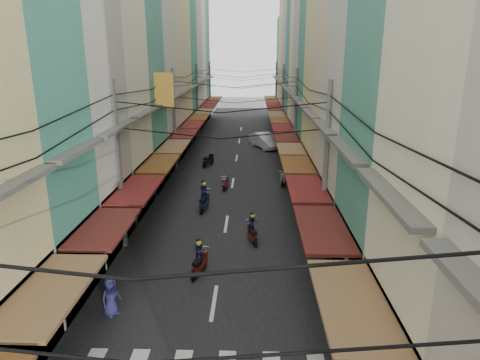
% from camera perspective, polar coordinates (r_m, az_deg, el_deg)
% --- Properties ---
extents(ground, '(160.00, 160.00, 0.00)m').
position_cam_1_polar(ground, '(18.99, -2.95, -12.81)').
color(ground, slate).
rests_on(ground, ground).
extents(road, '(10.00, 80.00, 0.02)m').
position_cam_1_polar(road, '(37.69, -0.57, 2.24)').
color(road, black).
rests_on(road, ground).
extents(sidewalk_left, '(3.00, 80.00, 0.06)m').
position_cam_1_polar(sidewalk_left, '(38.49, -10.29, 2.30)').
color(sidewalk_left, gray).
rests_on(sidewalk_left, ground).
extents(sidewalk_right, '(3.00, 80.00, 0.06)m').
position_cam_1_polar(sidewalk_right, '(38.00, 9.28, 2.17)').
color(sidewalk_right, gray).
rests_on(sidewalk_right, ground).
extents(building_row_left, '(7.80, 67.67, 23.70)m').
position_cam_1_polar(building_row_left, '(34.37, -14.77, 16.79)').
color(building_row_left, beige).
rests_on(building_row_left, ground).
extents(building_row_right, '(7.80, 68.98, 22.59)m').
position_cam_1_polar(building_row_right, '(33.58, 13.34, 16.28)').
color(building_row_right, '#408E77').
rests_on(building_row_right, ground).
extents(utility_poles, '(10.20, 66.13, 8.20)m').
position_cam_1_polar(utility_poles, '(31.67, -0.96, 11.60)').
color(utility_poles, gray).
rests_on(utility_poles, ground).
extents(white_car, '(5.72, 4.13, 1.88)m').
position_cam_1_polar(white_car, '(44.14, 3.31, 4.31)').
color(white_car, silver).
rests_on(white_car, ground).
extents(bicycle, '(1.66, 0.84, 1.09)m').
position_cam_1_polar(bicycle, '(21.30, 17.77, -10.21)').
color(bicycle, black).
rests_on(bicycle, ground).
extents(moving_scooters, '(6.49, 20.47, 1.92)m').
position_cam_1_polar(moving_scooters, '(26.65, -1.80, -2.72)').
color(moving_scooters, black).
rests_on(moving_scooters, ground).
extents(parked_scooters, '(13.31, 12.41, 0.98)m').
position_cam_1_polar(parked_scooters, '(16.61, 12.29, -16.01)').
color(parked_scooters, black).
rests_on(parked_scooters, ground).
extents(pedestrians, '(13.29, 18.53, 2.18)m').
position_cam_1_polar(pedestrians, '(21.42, -13.63, -6.74)').
color(pedestrians, black).
rests_on(pedestrians, ground).
extents(market_umbrella, '(2.38, 2.38, 2.51)m').
position_cam_1_polar(market_umbrella, '(14.31, 22.32, -14.50)').
color(market_umbrella, '#B2B2B7').
rests_on(market_umbrella, ground).
extents(traffic_sign, '(0.10, 0.60, 2.72)m').
position_cam_1_polar(traffic_sign, '(15.85, 13.96, -11.59)').
color(traffic_sign, gray).
rests_on(traffic_sign, ground).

